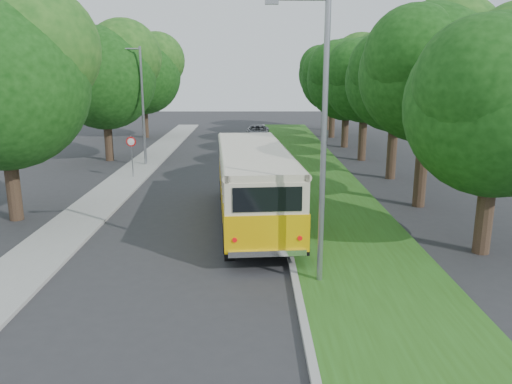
{
  "coord_description": "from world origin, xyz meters",
  "views": [
    {
      "loc": [
        2.35,
        -16.02,
        6.08
      ],
      "look_at": [
        2.48,
        2.66,
        1.5
      ],
      "focal_mm": 35.0,
      "sensor_mm": 36.0,
      "label": 1
    }
  ],
  "objects_px": {
    "car_white": "(262,149)",
    "car_blue": "(244,151)",
    "car_grey": "(258,132)",
    "lamppost_near": "(321,135)",
    "vintage_bus": "(254,186)",
    "car_silver": "(257,173)",
    "lamppost_far": "(141,102)"
  },
  "relations": [
    {
      "from": "car_white",
      "to": "car_blue",
      "type": "relative_size",
      "value": 0.85
    },
    {
      "from": "car_grey",
      "to": "lamppost_near",
      "type": "bearing_deg",
      "value": -85.39
    },
    {
      "from": "vintage_bus",
      "to": "car_silver",
      "type": "xyz_separation_m",
      "value": [
        0.2,
        6.81,
        -0.86
      ]
    },
    {
      "from": "car_white",
      "to": "car_blue",
      "type": "xyz_separation_m",
      "value": [
        -1.26,
        -1.36,
        0.02
      ]
    },
    {
      "from": "lamppost_far",
      "to": "car_silver",
      "type": "xyz_separation_m",
      "value": [
        7.29,
        -5.74,
        -3.41
      ]
    },
    {
      "from": "lamppost_near",
      "to": "car_grey",
      "type": "xyz_separation_m",
      "value": [
        -1.4,
        31.46,
        -3.75
      ]
    },
    {
      "from": "lamppost_far",
      "to": "car_silver",
      "type": "bearing_deg",
      "value": -38.18
    },
    {
      "from": "car_silver",
      "to": "car_white",
      "type": "xyz_separation_m",
      "value": [
        0.4,
        8.89,
        -0.07
      ]
    },
    {
      "from": "lamppost_near",
      "to": "lamppost_far",
      "type": "relative_size",
      "value": 1.07
    },
    {
      "from": "lamppost_near",
      "to": "car_blue",
      "type": "xyz_separation_m",
      "value": [
        -2.46,
        20.29,
        -3.71
      ]
    },
    {
      "from": "car_grey",
      "to": "car_blue",
      "type": "bearing_deg",
      "value": -93.38
    },
    {
      "from": "lamppost_far",
      "to": "car_blue",
      "type": "relative_size",
      "value": 1.66
    },
    {
      "from": "lamppost_far",
      "to": "car_white",
      "type": "height_order",
      "value": "lamppost_far"
    },
    {
      "from": "vintage_bus",
      "to": "car_silver",
      "type": "bearing_deg",
      "value": 83.85
    },
    {
      "from": "car_grey",
      "to": "car_silver",
      "type": "bearing_deg",
      "value": -88.58
    },
    {
      "from": "car_white",
      "to": "vintage_bus",
      "type": "bearing_deg",
      "value": -93.44
    },
    {
      "from": "lamppost_far",
      "to": "vintage_bus",
      "type": "distance_m",
      "value": 14.63
    },
    {
      "from": "lamppost_near",
      "to": "car_grey",
      "type": "height_order",
      "value": "lamppost_near"
    },
    {
      "from": "car_silver",
      "to": "car_white",
      "type": "height_order",
      "value": "car_silver"
    },
    {
      "from": "lamppost_near",
      "to": "vintage_bus",
      "type": "bearing_deg",
      "value": 106.93
    },
    {
      "from": "car_blue",
      "to": "car_white",
      "type": "bearing_deg",
      "value": 50.57
    },
    {
      "from": "lamppost_near",
      "to": "car_grey",
      "type": "distance_m",
      "value": 31.72
    },
    {
      "from": "car_white",
      "to": "car_grey",
      "type": "bearing_deg",
      "value": 89.9
    },
    {
      "from": "car_white",
      "to": "car_blue",
      "type": "distance_m",
      "value": 1.85
    },
    {
      "from": "vintage_bus",
      "to": "car_grey",
      "type": "height_order",
      "value": "vintage_bus"
    },
    {
      "from": "lamppost_near",
      "to": "lamppost_far",
      "type": "height_order",
      "value": "lamppost_near"
    },
    {
      "from": "lamppost_far",
      "to": "car_silver",
      "type": "distance_m",
      "value": 9.89
    },
    {
      "from": "lamppost_near",
      "to": "car_white",
      "type": "relative_size",
      "value": 2.07
    },
    {
      "from": "car_blue",
      "to": "car_grey",
      "type": "relative_size",
      "value": 1.02
    },
    {
      "from": "lamppost_near",
      "to": "car_blue",
      "type": "height_order",
      "value": "lamppost_near"
    },
    {
      "from": "car_white",
      "to": "car_grey",
      "type": "relative_size",
      "value": 0.87
    },
    {
      "from": "car_silver",
      "to": "car_white",
      "type": "relative_size",
      "value": 1.07
    }
  ]
}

